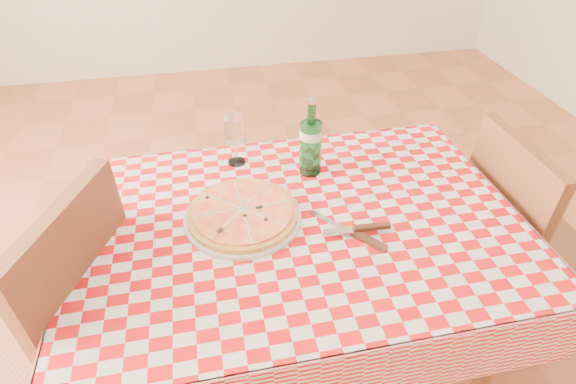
# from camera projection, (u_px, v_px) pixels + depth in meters

# --- Properties ---
(dining_table) EXTENTS (1.20, 0.80, 0.75)m
(dining_table) POSITION_uv_depth(u_px,v_px,m) (298.00, 244.00, 1.38)
(dining_table) COLOR brown
(dining_table) RESTS_ON ground
(tablecloth) EXTENTS (1.30, 0.90, 0.01)m
(tablecloth) POSITION_uv_depth(u_px,v_px,m) (299.00, 221.00, 1.32)
(tablecloth) COLOR #A90A0D
(tablecloth) RESTS_ON dining_table
(chair_near) EXTENTS (0.41, 0.41, 0.91)m
(chair_near) POSITION_uv_depth(u_px,v_px,m) (516.00, 233.00, 1.62)
(chair_near) COLOR brown
(chair_near) RESTS_ON ground
(chair_far) EXTENTS (0.57, 0.57, 0.96)m
(chair_far) POSITION_uv_depth(u_px,v_px,m) (66.00, 313.00, 1.30)
(chair_far) COLOR brown
(chair_far) RESTS_ON ground
(pizza_plate) EXTENTS (0.36, 0.36, 0.04)m
(pizza_plate) POSITION_uv_depth(u_px,v_px,m) (243.00, 213.00, 1.31)
(pizza_plate) COLOR #CC9044
(pizza_plate) RESTS_ON tablecloth
(water_bottle) EXTENTS (0.08, 0.08, 0.27)m
(water_bottle) POSITION_uv_depth(u_px,v_px,m) (311.00, 137.00, 1.43)
(water_bottle) COLOR #186128
(water_bottle) RESTS_ON tablecloth
(wine_glass) EXTENTS (0.08, 0.08, 0.18)m
(wine_glass) POSITION_uv_depth(u_px,v_px,m) (235.00, 140.00, 1.50)
(wine_glass) COLOR white
(wine_glass) RESTS_ON tablecloth
(cutlery) EXTENTS (0.33, 0.31, 0.03)m
(cutlery) POSITION_uv_depth(u_px,v_px,m) (353.00, 230.00, 1.26)
(cutlery) COLOR silver
(cutlery) RESTS_ON tablecloth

